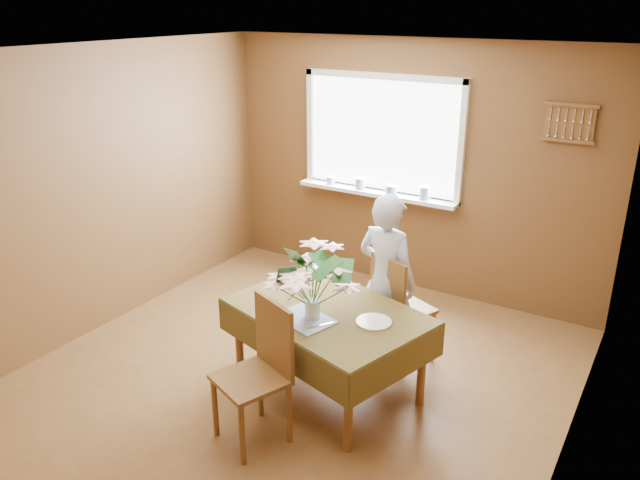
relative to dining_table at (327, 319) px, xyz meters
The scene contains 14 objects.
floor 0.70m from the dining_table, 151.23° to the right, with size 4.50×4.50×0.00m, color brown.
ceiling 1.92m from the dining_table, 151.23° to the right, with size 4.50×4.50×0.00m, color white.
wall_back 2.20m from the dining_table, 98.08° to the left, with size 4.00×4.00×0.00m, color brown.
wall_left 2.39m from the dining_table, behind, with size 4.50×4.50×0.00m, color brown.
wall_right 1.83m from the dining_table, ahead, with size 4.50×4.50×0.00m, color brown.
window_assembly 2.25m from the dining_table, 106.17° to the left, with size 1.72×0.20×1.22m.
spoon_rack 2.66m from the dining_table, 60.67° to the left, with size 0.44×0.05×0.33m.
dining_table is the anchor object (origin of this frame).
chair_far 0.72m from the dining_table, 68.41° to the left, with size 0.53×0.53×0.94m.
chair_near 0.69m from the dining_table, 98.82° to the right, with size 0.55×0.55×0.99m.
seated_woman 0.66m from the dining_table, 73.93° to the left, with size 0.53×0.35×1.45m, color white.
flower_bouquet 0.43m from the dining_table, 99.39° to the right, with size 0.57×0.57×0.49m.
side_plate 0.40m from the dining_table, ahead, with size 0.25×0.25×0.01m, color white.
table_knife 0.28m from the dining_table, 69.34° to the right, with size 0.02×0.20×0.00m, color silver.
Camera 1 is at (2.38, -3.36, 2.81)m, focal length 35.00 mm.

